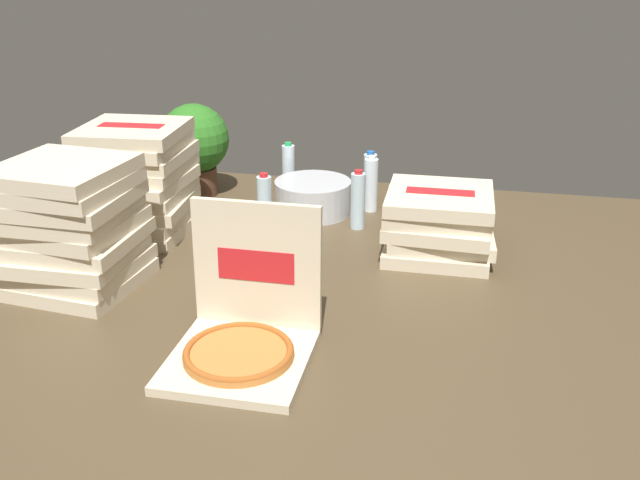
# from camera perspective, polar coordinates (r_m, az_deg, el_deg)

# --- Properties ---
(ground_plane) EXTENTS (3.20, 2.40, 0.02)m
(ground_plane) POSITION_cam_1_polar(r_m,az_deg,el_deg) (2.37, 0.56, -4.35)
(ground_plane) COLOR #4C3D28
(open_pizza_box) EXTENTS (0.38, 0.41, 0.41)m
(open_pizza_box) POSITION_cam_1_polar(r_m,az_deg,el_deg) (1.99, -6.19, -7.15)
(open_pizza_box) COLOR beige
(open_pizza_box) RESTS_ON ground_plane
(pizza_stack_center_far) EXTENTS (0.43, 0.43, 0.44)m
(pizza_stack_center_far) POSITION_cam_1_polar(r_m,az_deg,el_deg) (2.46, -19.64, 1.12)
(pizza_stack_center_far) COLOR beige
(pizza_stack_center_far) RESTS_ON ground_plane
(pizza_stack_right_far) EXTENTS (0.42, 0.42, 0.24)m
(pizza_stack_right_far) POSITION_cam_1_polar(r_m,az_deg,el_deg) (2.65, 9.69, 1.43)
(pizza_stack_right_far) COLOR beige
(pizza_stack_right_far) RESTS_ON ground_plane
(pizza_stack_right_mid) EXTENTS (0.42, 0.42, 0.44)m
(pizza_stack_right_mid) POSITION_cam_1_polar(r_m,az_deg,el_deg) (2.88, -14.73, 4.81)
(pizza_stack_right_mid) COLOR beige
(pizza_stack_right_mid) RESTS_ON ground_plane
(ice_bucket) EXTENTS (0.33, 0.33, 0.14)m
(ice_bucket) POSITION_cam_1_polar(r_m,az_deg,el_deg) (3.03, -0.58, 3.55)
(ice_bucket) COLOR #B7BABF
(ice_bucket) RESTS_ON ground_plane
(water_bottle_0) EXTENTS (0.06, 0.06, 0.25)m
(water_bottle_0) POSITION_cam_1_polar(r_m,az_deg,el_deg) (2.81, -4.56, 2.95)
(water_bottle_0) COLOR silver
(water_bottle_0) RESTS_ON ground_plane
(water_bottle_1) EXTENTS (0.06, 0.06, 0.25)m
(water_bottle_1) POSITION_cam_1_polar(r_m,az_deg,el_deg) (3.11, 4.11, 4.97)
(water_bottle_1) COLOR silver
(water_bottle_1) RESTS_ON ground_plane
(water_bottle_2) EXTENTS (0.06, 0.06, 0.25)m
(water_bottle_2) POSITION_cam_1_polar(r_m,az_deg,el_deg) (3.25, -2.59, 5.78)
(water_bottle_2) COLOR silver
(water_bottle_2) RESTS_ON ground_plane
(water_bottle_3) EXTENTS (0.06, 0.06, 0.25)m
(water_bottle_3) POSITION_cam_1_polar(r_m,az_deg,el_deg) (3.04, 4.19, 4.55)
(water_bottle_3) COLOR white
(water_bottle_3) RESTS_ON ground_plane
(water_bottle_4) EXTENTS (0.06, 0.06, 0.25)m
(water_bottle_4) POSITION_cam_1_polar(r_m,az_deg,el_deg) (2.85, 3.12, 3.25)
(water_bottle_4) COLOR silver
(water_bottle_4) RESTS_ON ground_plane
(potted_plant) EXTENTS (0.32, 0.32, 0.42)m
(potted_plant) POSITION_cam_1_polar(r_m,az_deg,el_deg) (3.26, -10.23, 7.73)
(potted_plant) COLOR #513323
(potted_plant) RESTS_ON ground_plane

